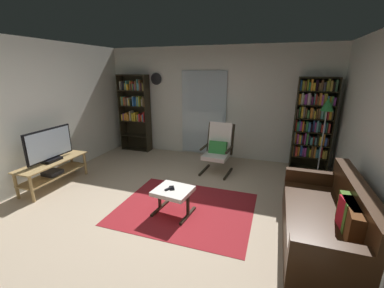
{
  "coord_description": "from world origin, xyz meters",
  "views": [
    {
      "loc": [
        1.43,
        -2.93,
        2.07
      ],
      "look_at": [
        0.04,
        1.14,
        0.78
      ],
      "focal_mm": 23.31,
      "sensor_mm": 36.0,
      "label": 1
    }
  ],
  "objects_px": {
    "ottoman": "(173,193)",
    "floor_lamp_by_shelf": "(327,112)",
    "cell_phone": "(172,188)",
    "wall_clock": "(156,79)",
    "television": "(50,146)",
    "tv_stand": "(53,169)",
    "tv_remote": "(169,189)",
    "leather_sofa": "(328,222)",
    "lounge_armchair": "(218,147)",
    "bookshelf_near_tv": "(135,108)",
    "bookshelf_near_sofa": "(313,121)"
  },
  "relations": [
    {
      "from": "bookshelf_near_tv",
      "to": "tv_stand",
      "type": "bearing_deg",
      "value": -97.01
    },
    {
      "from": "television",
      "to": "floor_lamp_by_shelf",
      "type": "relative_size",
      "value": 0.6
    },
    {
      "from": "leather_sofa",
      "to": "lounge_armchair",
      "type": "bearing_deg",
      "value": 134.33
    },
    {
      "from": "cell_phone",
      "to": "floor_lamp_by_shelf",
      "type": "distance_m",
      "value": 3.18
    },
    {
      "from": "television",
      "to": "cell_phone",
      "type": "xyz_separation_m",
      "value": [
        2.42,
        -0.15,
        -0.36
      ]
    },
    {
      "from": "tv_stand",
      "to": "floor_lamp_by_shelf",
      "type": "relative_size",
      "value": 0.82
    },
    {
      "from": "wall_clock",
      "to": "tv_remote",
      "type": "bearing_deg",
      "value": -61.03
    },
    {
      "from": "leather_sofa",
      "to": "bookshelf_near_tv",
      "type": "bearing_deg",
      "value": 148.04
    },
    {
      "from": "tv_stand",
      "to": "floor_lamp_by_shelf",
      "type": "distance_m",
      "value": 5.14
    },
    {
      "from": "tv_stand",
      "to": "ottoman",
      "type": "relative_size",
      "value": 2.29
    },
    {
      "from": "tv_stand",
      "to": "tv_remote",
      "type": "bearing_deg",
      "value": -4.32
    },
    {
      "from": "television",
      "to": "lounge_armchair",
      "type": "height_order",
      "value": "television"
    },
    {
      "from": "ottoman",
      "to": "floor_lamp_by_shelf",
      "type": "relative_size",
      "value": 0.36
    },
    {
      "from": "ottoman",
      "to": "television",
      "type": "bearing_deg",
      "value": 176.13
    },
    {
      "from": "wall_clock",
      "to": "tv_stand",
      "type": "bearing_deg",
      "value": -108.86
    },
    {
      "from": "television",
      "to": "ottoman",
      "type": "height_order",
      "value": "television"
    },
    {
      "from": "tv_stand",
      "to": "wall_clock",
      "type": "xyz_separation_m",
      "value": [
        0.88,
        2.56,
        1.53
      ]
    },
    {
      "from": "television",
      "to": "wall_clock",
      "type": "distance_m",
      "value": 2.91
    },
    {
      "from": "tv_remote",
      "to": "tv_stand",
      "type": "bearing_deg",
      "value": -161.55
    },
    {
      "from": "television",
      "to": "cell_phone",
      "type": "distance_m",
      "value": 2.45
    },
    {
      "from": "leather_sofa",
      "to": "cell_phone",
      "type": "bearing_deg",
      "value": 178.86
    },
    {
      "from": "cell_phone",
      "to": "television",
      "type": "bearing_deg",
      "value": 147.1
    },
    {
      "from": "bookshelf_near_tv",
      "to": "television",
      "type": "bearing_deg",
      "value": -96.98
    },
    {
      "from": "tv_remote",
      "to": "floor_lamp_by_shelf",
      "type": "relative_size",
      "value": 0.09
    },
    {
      "from": "leather_sofa",
      "to": "lounge_armchair",
      "type": "xyz_separation_m",
      "value": [
        -1.79,
        1.83,
        0.23
      ]
    },
    {
      "from": "leather_sofa",
      "to": "bookshelf_near_sofa",
      "type": "bearing_deg",
      "value": 89.51
    },
    {
      "from": "floor_lamp_by_shelf",
      "to": "tv_stand",
      "type": "bearing_deg",
      "value": -157.4
    },
    {
      "from": "lounge_armchair",
      "to": "leather_sofa",
      "type": "bearing_deg",
      "value": -45.67
    },
    {
      "from": "bookshelf_near_tv",
      "to": "ottoman",
      "type": "bearing_deg",
      "value": -50.25
    },
    {
      "from": "wall_clock",
      "to": "television",
      "type": "bearing_deg",
      "value": -108.85
    },
    {
      "from": "tv_stand",
      "to": "bookshelf_near_sofa",
      "type": "distance_m",
      "value": 5.18
    },
    {
      "from": "television",
      "to": "floor_lamp_by_shelf",
      "type": "distance_m",
      "value": 5.07
    },
    {
      "from": "television",
      "to": "leather_sofa",
      "type": "height_order",
      "value": "television"
    },
    {
      "from": "leather_sofa",
      "to": "wall_clock",
      "type": "xyz_separation_m",
      "value": [
        -3.61,
        2.75,
        1.54
      ]
    },
    {
      "from": "bookshelf_near_sofa",
      "to": "cell_phone",
      "type": "relative_size",
      "value": 13.81
    },
    {
      "from": "bookshelf_near_tv",
      "to": "wall_clock",
      "type": "bearing_deg",
      "value": 13.28
    },
    {
      "from": "floor_lamp_by_shelf",
      "to": "wall_clock",
      "type": "bearing_deg",
      "value": 170.57
    },
    {
      "from": "bookshelf_near_sofa",
      "to": "wall_clock",
      "type": "relative_size",
      "value": 6.67
    },
    {
      "from": "bookshelf_near_sofa",
      "to": "tv_remote",
      "type": "relative_size",
      "value": 13.42
    },
    {
      "from": "cell_phone",
      "to": "bookshelf_near_tv",
      "type": "bearing_deg",
      "value": 100.22
    },
    {
      "from": "leather_sofa",
      "to": "cell_phone",
      "type": "height_order",
      "value": "leather_sofa"
    },
    {
      "from": "cell_phone",
      "to": "wall_clock",
      "type": "bearing_deg",
      "value": 90.4
    },
    {
      "from": "bookshelf_near_tv",
      "to": "ottoman",
      "type": "height_order",
      "value": "bookshelf_near_tv"
    },
    {
      "from": "tv_remote",
      "to": "floor_lamp_by_shelf",
      "type": "bearing_deg",
      "value": 65.95
    },
    {
      "from": "tv_remote",
      "to": "floor_lamp_by_shelf",
      "type": "distance_m",
      "value": 3.23
    },
    {
      "from": "lounge_armchair",
      "to": "floor_lamp_by_shelf",
      "type": "distance_m",
      "value": 2.12
    },
    {
      "from": "bookshelf_near_sofa",
      "to": "tv_remote",
      "type": "bearing_deg",
      "value": -128.98
    },
    {
      "from": "leather_sofa",
      "to": "ottoman",
      "type": "bearing_deg",
      "value": 179.29
    },
    {
      "from": "television",
      "to": "leather_sofa",
      "type": "relative_size",
      "value": 0.5
    },
    {
      "from": "bookshelf_near_tv",
      "to": "leather_sofa",
      "type": "distance_m",
      "value": 5.01
    }
  ]
}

